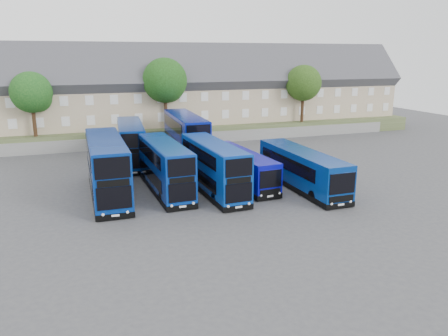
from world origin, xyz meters
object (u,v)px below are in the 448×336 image
tree_mid (166,82)px  tree_far (315,79)px  dd_front_left (107,169)px  coach_east_a (242,168)px  tree_west (33,94)px  tree_east (304,84)px  dd_front_mid (165,168)px

tree_mid → tree_far: size_ratio=1.06×
dd_front_left → coach_east_a: dd_front_left is taller
tree_west → tree_east: tree_east is taller
coach_east_a → dd_front_left: bearing=174.8°
tree_far → dd_front_mid: bearing=-138.0°
tree_east → tree_far: bearing=49.4°
coach_east_a → tree_far: tree_far is taller
dd_front_mid → tree_mid: bearing=75.5°
tree_mid → tree_east: bearing=-1.4°
tree_far → dd_front_left: bearing=-142.5°
coach_east_a → tree_west: tree_west is taller
coach_east_a → tree_east: 27.62m
coach_east_a → tree_west: (-18.41, 20.45, 5.59)m
tree_west → dd_front_left: bearing=-72.0°
dd_front_mid → tree_east: 32.59m
coach_east_a → tree_mid: (-2.41, 20.95, 6.61)m
tree_mid → tree_west: bearing=-178.2°
coach_east_a → tree_west: 28.08m
tree_west → tree_east: bearing=0.0°
dd_front_left → tree_mid: (9.45, 20.70, 5.70)m
coach_east_a → tree_far: 36.73m
dd_front_left → dd_front_mid: bearing=-4.5°
dd_front_left → tree_mid: size_ratio=1.32×
dd_front_left → coach_east_a: size_ratio=1.10×
dd_front_left → tree_east: (29.45, 20.20, 5.02)m
tree_west → tree_far: bearing=9.5°
dd_front_left → tree_far: tree_far is taller
dd_front_mid → tree_mid: tree_mid is taller
tree_mid → tree_east: size_ratio=1.12×
dd_front_left → coach_east_a: 11.90m
tree_east → tree_mid: bearing=178.6°
dd_front_left → tree_far: size_ratio=1.40×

